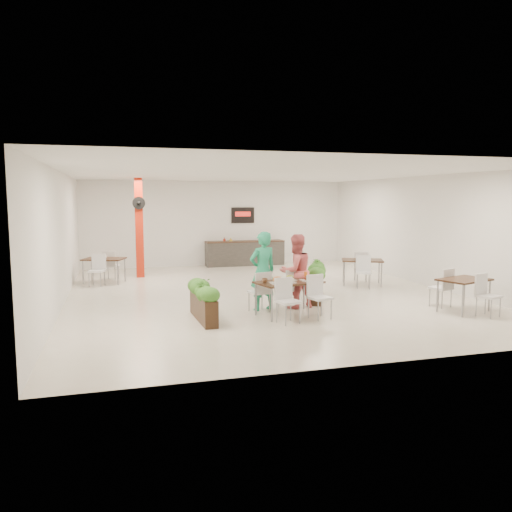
% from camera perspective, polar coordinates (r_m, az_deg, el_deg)
% --- Properties ---
extents(ground, '(12.00, 12.00, 0.00)m').
position_cam_1_polar(ground, '(13.47, 0.65, -4.30)').
color(ground, beige).
rests_on(ground, ground).
extents(room_shell, '(10.10, 12.10, 3.22)m').
position_cam_1_polar(room_shell, '(13.23, 0.66, 4.26)').
color(room_shell, white).
rests_on(room_shell, ground).
extents(red_column, '(0.40, 0.41, 3.20)m').
position_cam_1_polar(red_column, '(16.51, -13.21, 3.29)').
color(red_column, '#B5200C').
rests_on(red_column, ground).
extents(service_counter, '(3.00, 0.64, 2.20)m').
position_cam_1_polar(service_counter, '(19.05, -1.29, 0.41)').
color(service_counter, '#2D2A28').
rests_on(service_counter, ground).
extents(main_table, '(1.57, 1.86, 0.92)m').
position_cam_1_polar(main_table, '(10.90, 3.74, -3.51)').
color(main_table, black).
rests_on(main_table, ground).
extents(diner_man, '(0.74, 0.57, 1.80)m').
position_cam_1_polar(diner_man, '(11.36, 0.78, -1.73)').
color(diner_man, '#26A877').
rests_on(diner_man, ground).
extents(diner_woman, '(0.97, 0.83, 1.73)m').
position_cam_1_polar(diner_woman, '(11.61, 4.57, -1.76)').
color(diner_woman, '#ED696D').
rests_on(diner_woman, ground).
extents(planter_left, '(0.45, 1.72, 0.89)m').
position_cam_1_polar(planter_left, '(10.55, -6.05, -4.70)').
color(planter_left, black).
rests_on(planter_left, ground).
extents(planter_right, '(1.05, 1.81, 1.02)m').
position_cam_1_polar(planter_right, '(12.78, 6.94, -2.67)').
color(planter_right, black).
rests_on(planter_right, ground).
extents(side_table_a, '(1.36, 1.67, 0.92)m').
position_cam_1_polar(side_table_a, '(15.74, -16.97, -0.69)').
color(side_table_a, black).
rests_on(side_table_a, ground).
extents(side_table_b, '(1.39, 1.65, 0.92)m').
position_cam_1_polar(side_table_b, '(15.07, 12.04, -0.86)').
color(side_table_b, black).
rests_on(side_table_b, ground).
extents(side_table_c, '(1.31, 1.67, 0.92)m').
position_cam_1_polar(side_table_c, '(12.18, 22.68, -3.03)').
color(side_table_c, black).
rests_on(side_table_c, ground).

